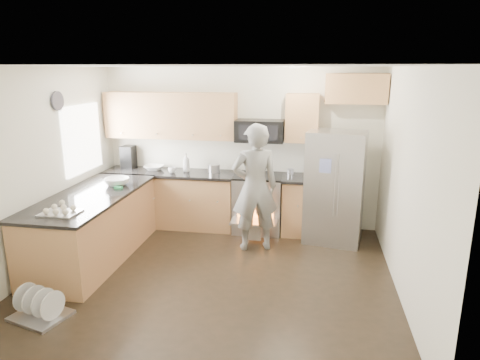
% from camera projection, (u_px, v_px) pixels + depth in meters
% --- Properties ---
extents(ground, '(4.50, 4.50, 0.00)m').
position_uv_depth(ground, '(213.00, 276.00, 5.48)').
color(ground, black).
rests_on(ground, ground).
extents(room_shell, '(4.54, 4.04, 2.62)m').
position_uv_depth(room_shell, '(209.00, 146.00, 5.07)').
color(room_shell, white).
rests_on(room_shell, ground).
extents(back_cabinet_run, '(4.45, 0.64, 2.50)m').
position_uv_depth(back_cabinet_run, '(202.00, 170.00, 7.00)').
color(back_cabinet_run, '#A56D42').
rests_on(back_cabinet_run, ground).
extents(peninsula, '(0.96, 2.36, 1.04)m').
position_uv_depth(peninsula, '(93.00, 226.00, 5.89)').
color(peninsula, '#A56D42').
rests_on(peninsula, ground).
extents(stove_range, '(0.76, 0.97, 1.79)m').
position_uv_depth(stove_range, '(258.00, 190.00, 6.86)').
color(stove_range, '#B7B7BC').
rests_on(stove_range, ground).
extents(refrigerator, '(0.93, 0.78, 1.69)m').
position_uv_depth(refrigerator, '(335.00, 187.00, 6.40)').
color(refrigerator, '#B7B7BC').
rests_on(refrigerator, ground).
extents(person, '(0.78, 0.64, 1.85)m').
position_uv_depth(person, '(255.00, 188.00, 6.09)').
color(person, gray).
rests_on(person, ground).
extents(dish_rack, '(0.65, 0.58, 0.35)m').
position_uv_depth(dish_rack, '(40.00, 309.00, 4.54)').
color(dish_rack, '#B7B7BC').
rests_on(dish_rack, ground).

